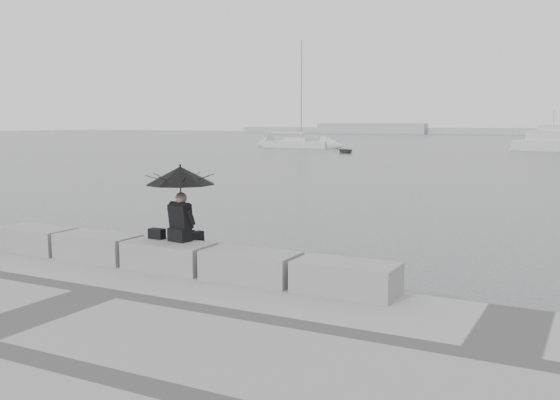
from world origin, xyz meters
The scene contains 11 objects.
ground centered at (0.00, 0.00, 0.00)m, with size 360.00×360.00×0.00m, color #414345.
stone_block_far_left centered at (-3.40, -0.45, 0.75)m, with size 1.60×0.80×0.50m, color gray.
stone_block_left centered at (-1.70, -0.45, 0.75)m, with size 1.60×0.80×0.50m, color gray.
stone_block_centre centered at (0.00, -0.45, 0.75)m, with size 1.60×0.80×0.50m, color gray.
stone_block_right centered at (1.70, -0.45, 0.75)m, with size 1.60×0.80×0.50m, color gray.
stone_block_far_right centered at (3.40, -0.45, 0.75)m, with size 1.60×0.80×0.50m, color gray.
seated_person centered at (0.12, -0.23, 2.02)m, with size 1.26×1.26×1.39m.
bag centered at (-0.41, -0.27, 1.09)m, with size 0.29×0.17×0.19m, color black.
distant_landmass centered at (-8.14, 154.51, 0.90)m, with size 180.00×8.00×2.80m.
sailboat_left centered at (-26.70, 59.26, 0.51)m, with size 8.81×2.81×12.90m.
dinghy centered at (-16.69, 50.01, 0.25)m, with size 2.93×1.24×0.50m, color slate.
Camera 1 is at (6.85, -9.23, 3.14)m, focal length 40.00 mm.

